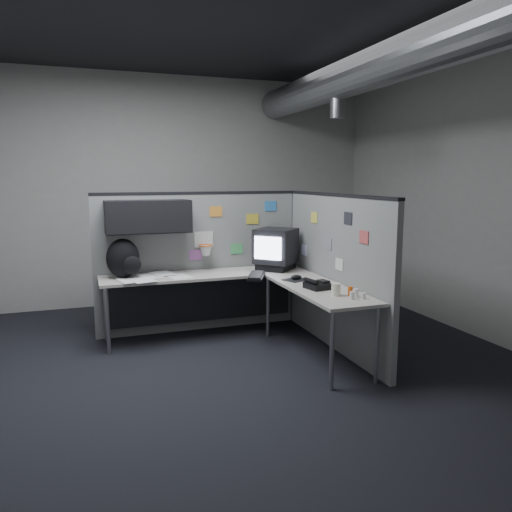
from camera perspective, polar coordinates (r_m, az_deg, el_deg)
name	(u,v)px	position (r m, az deg, el deg)	size (l,w,h in m)	color
room	(297,145)	(4.79, 4.65, 12.57)	(5.62, 5.62, 3.22)	black
partition_back	(187,248)	(5.77, -7.88, 0.96)	(2.44, 0.42, 1.63)	slate
partition_right	(334,271)	(5.30, 8.94, -1.73)	(0.07, 2.23, 1.63)	slate
desk	(234,287)	(5.42, -2.52, -3.59)	(2.31, 2.11, 0.73)	#BAB1A8
monitor	(276,249)	(5.78, 2.27, 0.86)	(0.59, 0.59, 0.48)	black
keyboard	(256,276)	(5.35, 0.03, -2.28)	(0.33, 0.47, 0.04)	black
mouse	(296,278)	(5.24, 4.61, -2.55)	(0.30, 0.28, 0.05)	black
phone	(317,285)	(4.85, 6.99, -3.29)	(0.23, 0.25, 0.10)	black
bottles	(354,293)	(4.56, 11.19, -4.22)	(0.14, 0.18, 0.09)	silver
cup	(336,290)	(4.59, 9.12, -3.81)	(0.08, 0.08, 0.12)	#EBE9CF
papers	(153,277)	(5.44, -11.65, -2.38)	(0.80, 0.65, 0.02)	white
backpack	(124,259)	(5.47, -14.87, -0.33)	(0.40, 0.36, 0.42)	black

